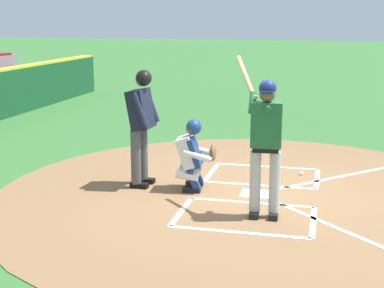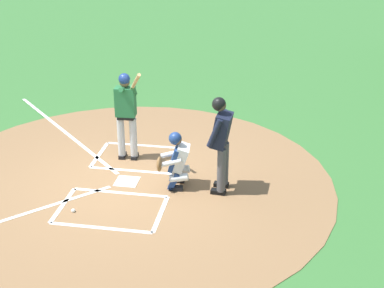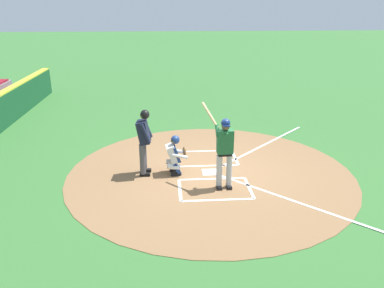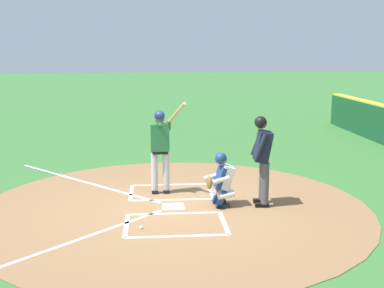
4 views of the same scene
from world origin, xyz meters
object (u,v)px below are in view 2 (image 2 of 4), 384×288
at_px(catcher, 176,159).
at_px(baseball, 73,211).
at_px(batter, 126,110).
at_px(plate_umpire, 221,139).

bearing_deg(catcher, baseball, 126.87).
bearing_deg(batter, baseball, 169.72).
relative_size(plate_umpire, baseball, 25.20).
distance_m(batter, catcher, 1.65).
bearing_deg(catcher, batter, 50.74).
height_order(batter, catcher, batter).
bearing_deg(batter, plate_umpire, -115.94).
bearing_deg(baseball, batter, -10.28).
height_order(catcher, plate_umpire, plate_umpire).
relative_size(catcher, plate_umpire, 0.61).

